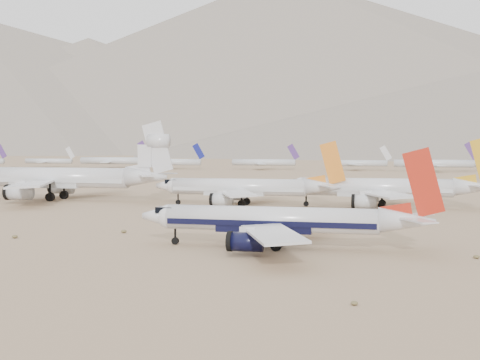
% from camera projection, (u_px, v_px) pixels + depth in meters
% --- Properties ---
extents(ground, '(7000.00, 7000.00, 0.00)m').
position_uv_depth(ground, '(289.00, 253.00, 90.86)').
color(ground, '#80654A').
rests_on(ground, ground).
extents(main_airliner, '(41.08, 40.12, 14.50)m').
position_uv_depth(main_airliner, '(283.00, 221.00, 95.05)').
color(main_airliner, silver).
rests_on(main_airliner, ground).
extents(row2_gold_tail, '(46.91, 45.88, 16.70)m').
position_uv_depth(row2_gold_tail, '(385.00, 188.00, 155.93)').
color(row2_gold_tail, silver).
rests_on(row2_gold_tail, ground).
extents(row2_orange_tail, '(44.27, 43.31, 15.79)m').
position_uv_depth(row2_orange_tail, '(246.00, 188.00, 161.25)').
color(row2_orange_tail, silver).
rests_on(row2_orange_tail, ground).
extents(row2_white_trijet, '(59.48, 58.13, 21.08)m').
position_uv_depth(row2_white_trijet, '(62.00, 177.00, 178.18)').
color(row2_white_trijet, silver).
rests_on(row2_white_trijet, ground).
extents(distant_storage_row, '(522.39, 59.04, 15.37)m').
position_uv_depth(distant_storage_row, '(338.00, 163.00, 391.78)').
color(distant_storage_row, silver).
rests_on(distant_storage_row, ground).
extents(mountain_range, '(7354.00, 3024.00, 470.00)m').
position_uv_depth(mountain_range, '(425.00, 75.00, 1664.14)').
color(mountain_range, slate).
rests_on(mountain_range, ground).
extents(desert_scrub, '(261.14, 121.67, 0.65)m').
position_uv_depth(desert_scrub, '(195.00, 292.00, 65.69)').
color(desert_scrub, brown).
rests_on(desert_scrub, ground).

